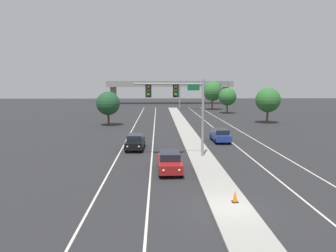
% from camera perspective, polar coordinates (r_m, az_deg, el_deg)
% --- Properties ---
extents(ground_plane, '(260.00, 260.00, 0.00)m').
position_cam_1_polar(ground_plane, '(19.05, 11.12, -14.23)').
color(ground_plane, '#28282B').
extents(median_island, '(2.40, 110.00, 0.15)m').
position_cam_1_polar(median_island, '(36.13, 4.76, -3.52)').
color(median_island, '#9E9B93').
rests_on(median_island, ground).
extents(lane_stripe_oncoming_center, '(0.14, 100.00, 0.01)m').
position_cam_1_polar(lane_stripe_oncoming_center, '(42.80, -2.58, -1.84)').
color(lane_stripe_oncoming_center, silver).
rests_on(lane_stripe_oncoming_center, ground).
extents(lane_stripe_receding_center, '(0.14, 100.00, 0.01)m').
position_cam_1_polar(lane_stripe_receding_center, '(43.69, 9.85, -1.76)').
color(lane_stripe_receding_center, silver).
rests_on(lane_stripe_receding_center, ground).
extents(edge_stripe_left, '(0.14, 100.00, 0.01)m').
position_cam_1_polar(edge_stripe_left, '(42.97, -6.99, -1.86)').
color(edge_stripe_left, silver).
rests_on(edge_stripe_left, ground).
extents(edge_stripe_right, '(0.14, 100.00, 0.01)m').
position_cam_1_polar(edge_stripe_right, '(44.47, 14.02, -1.71)').
color(edge_stripe_right, silver).
rests_on(edge_stripe_right, ground).
extents(overhead_signal_mast, '(6.46, 0.44, 7.20)m').
position_cam_1_polar(overhead_signal_mast, '(30.08, 2.43, 4.25)').
color(overhead_signal_mast, gray).
rests_on(overhead_signal_mast, median_island).
extents(car_oncoming_red, '(1.90, 4.50, 1.58)m').
position_cam_1_polar(car_oncoming_red, '(25.86, 0.28, -6.30)').
color(car_oncoming_red, maroon).
rests_on(car_oncoming_red, ground).
extents(car_oncoming_black, '(1.93, 4.51, 1.58)m').
position_cam_1_polar(car_oncoming_black, '(34.64, -5.80, -2.76)').
color(car_oncoming_black, black).
rests_on(car_oncoming_black, ground).
extents(car_receding_blue, '(1.90, 4.50, 1.58)m').
position_cam_1_polar(car_receding_blue, '(39.21, 9.21, -1.60)').
color(car_receding_blue, navy).
rests_on(car_receding_blue, ground).
extents(traffic_cone_median_nose, '(0.36, 0.36, 0.74)m').
position_cam_1_polar(traffic_cone_median_nose, '(19.58, 11.75, -12.03)').
color(traffic_cone_median_nose, black).
rests_on(traffic_cone_median_nose, median_island).
extents(highway_sign_gantry, '(13.28, 0.42, 7.50)m').
position_cam_1_polar(highway_sign_gantry, '(86.40, 6.43, 7.00)').
color(highway_sign_gantry, gray).
rests_on(highway_sign_gantry, ground).
extents(overpass_bridge, '(42.40, 6.40, 7.65)m').
position_cam_1_polar(overpass_bridge, '(110.67, 0.32, 6.98)').
color(overpass_bridge, gray).
rests_on(overpass_bridge, ground).
extents(tree_far_right_a, '(4.30, 4.30, 6.23)m').
position_cam_1_polar(tree_far_right_a, '(59.16, 17.22, 4.40)').
color(tree_far_right_a, '#4C3823').
rests_on(tree_far_right_a, ground).
extents(tree_far_right_c, '(4.09, 4.09, 5.92)m').
position_cam_1_polar(tree_far_right_c, '(75.87, 10.45, 5.10)').
color(tree_far_right_c, '#4C3823').
rests_on(tree_far_right_c, ground).
extents(tree_far_left_c, '(3.88, 3.88, 5.62)m').
position_cam_1_polar(tree_far_left_c, '(54.19, -10.52, 3.93)').
color(tree_far_left_c, '#4C3823').
rests_on(tree_far_left_c, ground).
extents(tree_far_right_b, '(5.16, 5.16, 7.46)m').
position_cam_1_polar(tree_far_right_b, '(85.80, 7.84, 6.11)').
color(tree_far_right_b, '#4C3823').
rests_on(tree_far_right_b, ground).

